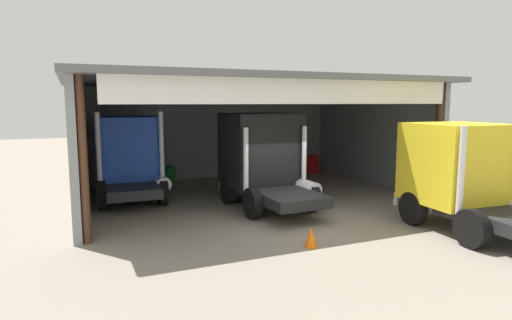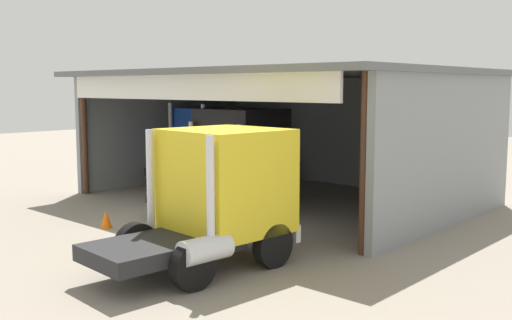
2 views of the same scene
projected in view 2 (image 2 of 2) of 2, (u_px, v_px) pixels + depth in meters
The scene contains 8 objects.
ground_plane at pixel (190, 218), 19.53m from camera, with size 80.00×80.00×0.00m, color gray.
workshop_shed at pixel (293, 110), 23.03m from camera, with size 14.10×10.03×4.88m.
truck_blue_right_bay at pixel (208, 143), 26.23m from camera, with size 2.75×4.44×3.59m.
truck_black_center_right_bay at pixel (237, 156), 21.04m from camera, with size 2.80×4.98×3.53m.
truck_yellow_center_left_bay at pixel (217, 193), 14.26m from camera, with size 2.83×5.10×3.28m.
oil_drum at pixel (281, 172), 26.83m from camera, with size 0.58×0.58×0.91m, color #197233.
tool_cart at pixel (456, 190), 21.88m from camera, with size 0.90×0.60×1.00m, color red.
traffic_cone at pixel (106, 219), 18.16m from camera, with size 0.36×0.36×0.56m, color orange.
Camera 2 is at (14.49, -12.70, 4.28)m, focal length 41.66 mm.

